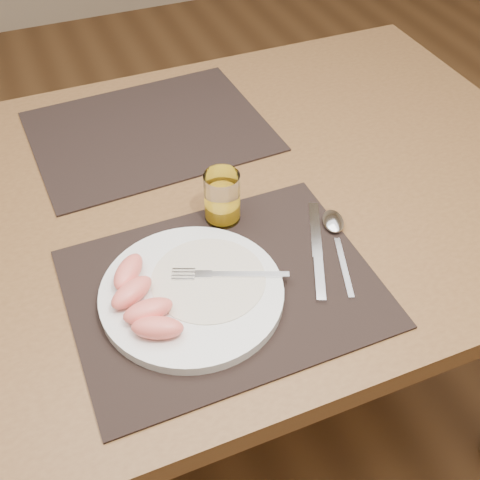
% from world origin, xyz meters
% --- Properties ---
extents(ground, '(5.00, 5.00, 0.00)m').
position_xyz_m(ground, '(0.00, 0.00, 0.00)').
color(ground, brown).
rests_on(ground, ground).
extents(table, '(1.40, 0.90, 0.75)m').
position_xyz_m(table, '(0.00, 0.00, 0.67)').
color(table, brown).
rests_on(table, ground).
extents(placemat_near, '(0.45, 0.35, 0.00)m').
position_xyz_m(placemat_near, '(-0.03, -0.22, 0.75)').
color(placemat_near, black).
rests_on(placemat_near, table).
extents(placemat_far, '(0.47, 0.37, 0.00)m').
position_xyz_m(placemat_far, '(-0.01, 0.22, 0.75)').
color(placemat_far, black).
rests_on(placemat_far, table).
extents(plate, '(0.27, 0.27, 0.02)m').
position_xyz_m(plate, '(-0.08, -0.22, 0.76)').
color(plate, white).
rests_on(plate, placemat_near).
extents(plate_dressing, '(0.17, 0.17, 0.00)m').
position_xyz_m(plate_dressing, '(-0.05, -0.21, 0.77)').
color(plate_dressing, white).
rests_on(plate_dressing, plate).
extents(fork, '(0.17, 0.08, 0.00)m').
position_xyz_m(fork, '(-0.03, -0.21, 0.77)').
color(fork, silver).
rests_on(fork, plate).
extents(knife, '(0.10, 0.21, 0.01)m').
position_xyz_m(knife, '(0.13, -0.22, 0.76)').
color(knife, silver).
rests_on(knife, placemat_near).
extents(spoon, '(0.08, 0.19, 0.01)m').
position_xyz_m(spoon, '(0.19, -0.17, 0.76)').
color(spoon, silver).
rests_on(spoon, placemat_near).
extents(juice_glass, '(0.06, 0.06, 0.09)m').
position_xyz_m(juice_glass, '(0.03, -0.08, 0.79)').
color(juice_glass, white).
rests_on(juice_glass, placemat_near).
extents(grapefruit_wedges, '(0.09, 0.18, 0.03)m').
position_xyz_m(grapefruit_wedges, '(-0.15, -0.22, 0.78)').
color(grapefruit_wedges, '#FF7B68').
rests_on(grapefruit_wedges, plate).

